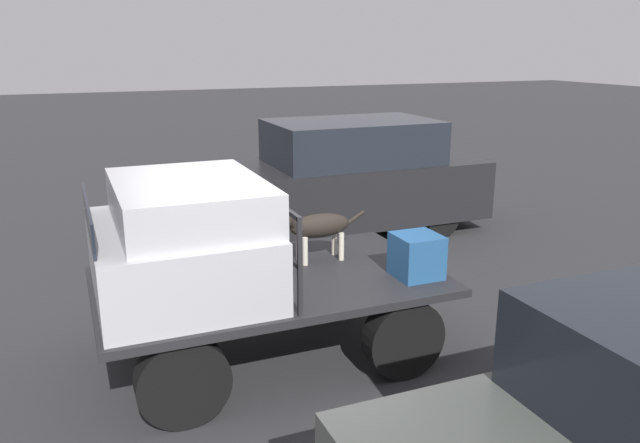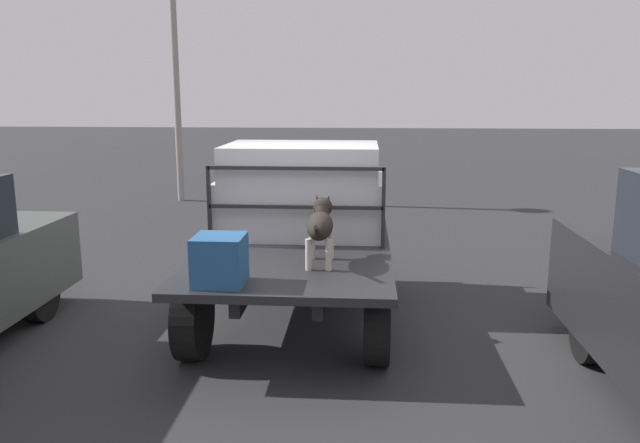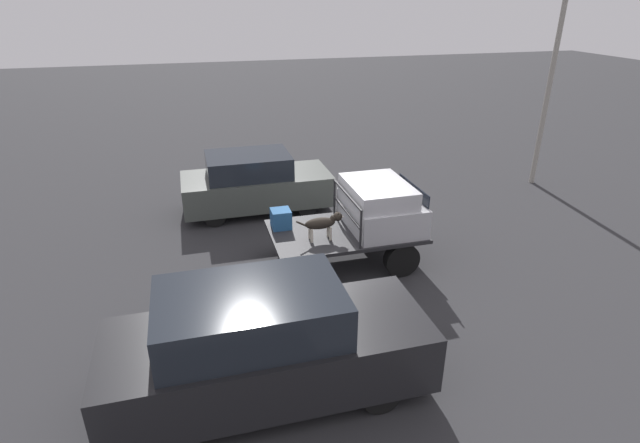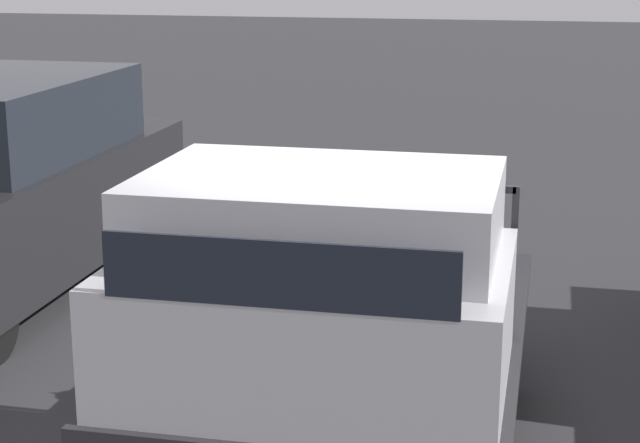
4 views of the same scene
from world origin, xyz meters
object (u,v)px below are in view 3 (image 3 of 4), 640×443
Objects in this scene: dog at (323,223)px; cargo_crate at (281,219)px; parked_sedan at (255,183)px; flatbed_truck at (345,240)px; light_pole_near at (560,28)px; parked_pickup_far at (265,345)px.

dog reaches higher than cargo_crate.
parked_sedan is at bearing 117.85° from dog.
light_pole_near reaches higher than flatbed_truck.
dog reaches higher than flatbed_truck.
dog is at bearing -79.93° from parked_sedan.
parked_sedan is (-0.95, 4.03, -0.40)m from dog.
parked_pickup_far is (-1.10, -4.28, -0.14)m from cargo_crate.
dog is 3.94m from parked_pickup_far.
light_pole_near is (9.30, 3.13, 3.84)m from cargo_crate.
flatbed_truck is at bearing -155.18° from light_pole_near.
parked_sedan is at bearing 112.78° from flatbed_truck.
light_pole_near reaches higher than parked_pickup_far.
parked_pickup_far is at bearing -104.44° from cargo_crate.
parked_pickup_far is at bearing -100.41° from parked_sedan.
flatbed_truck is 9.70m from light_pole_near.
flatbed_truck is 0.51× the size of light_pole_near.
light_pole_near reaches higher than cargo_crate.
parked_pickup_far is at bearing -104.29° from dog.
parked_sedan is 0.62× the size of light_pole_near.
parked_pickup_far is at bearing -144.53° from light_pole_near.
parked_pickup_far reaches higher than cargo_crate.
flatbed_truck is 0.81× the size of parked_sedan.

